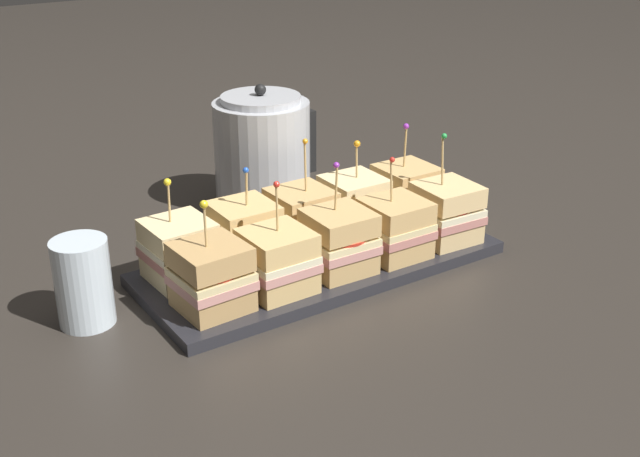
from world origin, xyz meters
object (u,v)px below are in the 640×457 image
object	(u,v)px
sandwich_back_far_left	(179,250)
sandwich_back_far_right	(406,193)
sandwich_front_left	(277,261)
sandwich_back_right	(354,205)
sandwich_front_far_left	(211,277)
sandwich_front_center	(339,242)
sandwich_back_center	(301,219)
drinking_glass	(83,282)
sandwich_back_left	(244,233)
kettle_steel	(263,153)
sandwich_front_far_right	(446,213)
serving_platter	(320,263)
sandwich_front_right	(395,228)

from	to	relation	value
sandwich_back_far_left	sandwich_back_far_right	size ratio (longest dim) A/B	0.92
sandwich_front_left	sandwich_back_right	bearing A→B (deg)	26.87
sandwich_front_far_left	sandwich_back_far_left	world-z (taller)	sandwich_front_far_left
sandwich_front_center	sandwich_back_center	xyz separation A→B (m)	(-0.00, 0.10, -0.00)
sandwich_back_far_left	drinking_glass	world-z (taller)	sandwich_back_far_left
sandwich_back_left	drinking_glass	bearing A→B (deg)	-177.02
sandwich_front_far_left	drinking_glass	distance (m)	0.17
sandwich_front_center	kettle_steel	bearing A→B (deg)	79.84
sandwich_front_far_left	sandwich_front_far_right	world-z (taller)	sandwich_front_far_right
serving_platter	sandwich_front_right	distance (m)	0.13
sandwich_back_far_left	sandwich_back_center	xyz separation A→B (m)	(0.20, -0.00, 0.00)
sandwich_back_left	sandwich_back_far_left	bearing A→B (deg)	178.43
serving_platter	sandwich_back_left	bearing A→B (deg)	152.67
sandwich_front_center	sandwich_front_right	bearing A→B (deg)	-2.40
sandwich_front_center	sandwich_back_right	bearing A→B (deg)	45.47
sandwich_front_right	drinking_glass	bearing A→B (deg)	168.36
sandwich_back_center	sandwich_back_right	xyz separation A→B (m)	(0.10, 0.00, -0.00)
sandwich_front_center	kettle_steel	world-z (taller)	kettle_steel
sandwich_front_right	sandwich_back_far_right	xyz separation A→B (m)	(0.10, 0.10, 0.00)
sandwich_back_left	sandwich_back_far_right	size ratio (longest dim) A/B	0.91
sandwich_back_far_left	sandwich_back_left	world-z (taller)	sandwich_back_far_left
kettle_steel	sandwich_front_left	bearing A→B (deg)	-116.89
sandwich_back_far_right	sandwich_back_left	bearing A→B (deg)	179.19
serving_platter	kettle_steel	bearing A→B (deg)	78.04
sandwich_front_right	sandwich_front_far_right	size ratio (longest dim) A/B	0.90
sandwich_front_center	sandwich_front_far_left	bearing A→B (deg)	179.72
sandwich_front_left	sandwich_back_far_left	xyz separation A→B (m)	(-0.10, 0.11, 0.00)
serving_platter	sandwich_back_far_left	size ratio (longest dim) A/B	3.58
sandwich_front_left	sandwich_front_far_right	bearing A→B (deg)	-0.48
sandwich_back_right	sandwich_front_far_right	bearing A→B (deg)	-46.16
sandwich_front_far_left	sandwich_back_far_right	xyz separation A→B (m)	(0.41, 0.10, -0.00)
sandwich_front_center	sandwich_back_far_left	distance (m)	0.23
sandwich_front_far_right	sandwich_back_far_right	size ratio (longest dim) A/B	1.05
sandwich_back_center	sandwich_back_right	bearing A→B (deg)	0.29
sandwich_front_center	sandwich_back_center	world-z (taller)	sandwich_back_center
sandwich_front_far_right	sandwich_back_right	xyz separation A→B (m)	(-0.10, 0.11, 0.00)
sandwich_back_far_left	serving_platter	bearing A→B (deg)	-15.02
sandwich_back_far_right	sandwich_back_right	bearing A→B (deg)	177.16
sandwich_front_left	sandwich_back_center	distance (m)	0.15
sandwich_front_right	sandwich_back_left	xyz separation A→B (m)	(-0.20, 0.10, 0.00)
sandwich_back_center	kettle_steel	distance (m)	0.23
sandwich_front_left	sandwich_front_right	xyz separation A→B (m)	(0.20, -0.00, -0.00)
sandwich_front_far_right	serving_platter	bearing A→B (deg)	165.07
sandwich_back_far_right	serving_platter	bearing A→B (deg)	-166.90
sandwich_back_right	sandwich_back_far_right	size ratio (longest dim) A/B	0.92
sandwich_front_left	sandwich_back_center	bearing A→B (deg)	44.82
sandwich_front_far_left	sandwich_back_right	distance (m)	0.32
drinking_glass	sandwich_front_left	bearing A→B (deg)	-20.41
kettle_steel	drinking_glass	bearing A→B (deg)	-150.48
sandwich_back_far_right	sandwich_front_left	bearing A→B (deg)	-162.26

